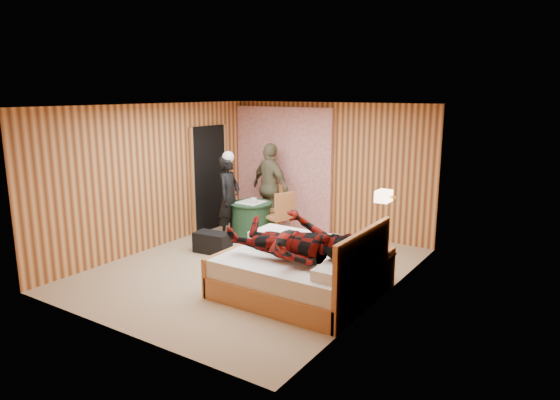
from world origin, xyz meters
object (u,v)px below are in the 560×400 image
Objects in this scene: nightstand at (373,268)px; chair_near at (281,213)px; chair_far at (271,204)px; bed at (299,273)px; woman_standing at (229,198)px; duffel_bag at (213,243)px; round_table at (251,220)px; man_at_table at (271,187)px; wall_lamp at (384,196)px; man_on_bed at (292,231)px.

chair_near is at bearing 153.19° from nightstand.
nightstand is 3.33m from chair_far.
bed is 1.27× the size of woman_standing.
bed is 3.23m from chair_far.
round_table is at bearing 82.08° from duffel_bag.
wall_lamp is at bearing 169.09° from man_at_table.
chair_far is 0.99× the size of chair_near.
man_on_bed is at bearing -126.52° from nightstand.
round_table is at bearing 136.63° from man_on_bed.
man_at_table is (0.03, 1.72, 0.69)m from duffel_bag.
wall_lamp is at bearing -2.90° from duffel_bag.
man_at_table reaches higher than nightstand.
chair_near is 0.53× the size of man_on_bed.
woman_standing reaches higher than chair_near.
round_table is 0.83× the size of chair_near.
man_on_bed is (1.55, -2.14, 0.42)m from chair_near.
bed is 1.12× the size of man_on_bed.
man_at_table is at bearing 130.91° from bed.
man_on_bed reaches higher than chair_far.
nightstand is at bearing -114.21° from woman_standing.
round_table is 0.65m from chair_far.
round_table is at bearing -59.39° from chair_near.
chair_far is at bearing 87.65° from round_table.
bed is 3.31m from man_at_table.
bed is 1.15× the size of man_at_table.
chair_near is at bearing -79.70° from woman_standing.
woman_standing is (-3.21, 0.80, 0.48)m from nightstand.
bed is 2.45m from chair_near.
chair_near is 1.52× the size of duffel_bag.
bed is at bearing 147.88° from man_at_table.
man_on_bed reaches higher than woman_standing.
woman_standing reaches higher than nightstand.
woman_standing is at bearing 144.13° from man_on_bed.
chair_far is at bearing 152.38° from wall_lamp.
wall_lamp is 3.35m from woman_standing.
man_at_table is (-0.03, 0.03, 0.32)m from chair_far.
man_on_bed is at bearing -30.04° from duffel_bag.
man_at_table reaches higher than duffel_bag.
wall_lamp reaches higher than chair_far.
round_table is 3.03m from man_on_bed.
man_on_bed is (2.48, -1.79, 0.18)m from woman_standing.
duffel_bag is at bearing -179.78° from nightstand.
woman_standing is at bearing 102.98° from duffel_bag.
woman_standing is (-2.45, 1.56, 0.47)m from bed.
nightstand is at bearing 53.48° from man_on_bed.
round_table is 0.84× the size of chair_far.
round_table is (-2.93, 0.90, -0.95)m from wall_lamp.
duffel_bag is (-2.97, -0.17, -1.13)m from wall_lamp.
wall_lamp reaches higher than chair_near.
wall_lamp is at bearing -111.44° from woman_standing.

